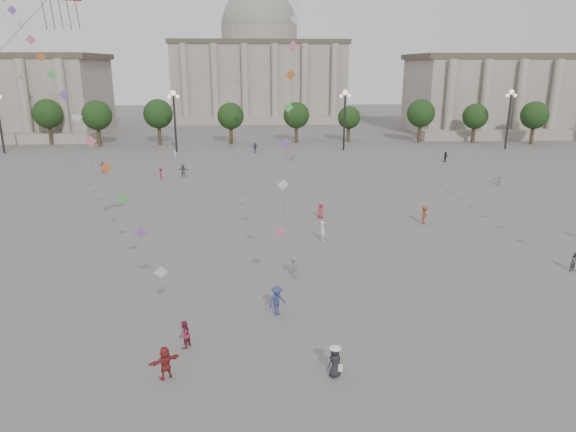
{
  "coord_description": "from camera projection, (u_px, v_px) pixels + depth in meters",
  "views": [
    {
      "loc": [
        0.09,
        -21.94,
        14.95
      ],
      "look_at": [
        1.87,
        12.0,
        4.88
      ],
      "focal_mm": 32.0,
      "sensor_mm": 36.0,
      "label": 1
    }
  ],
  "objects": [
    {
      "name": "ground",
      "position": [
        263.0,
        380.0,
        25.25
      ],
      "size": [
        360.0,
        360.0,
        0.0
      ],
      "primitive_type": "plane",
      "color": "#5B5956",
      "rests_on": "ground"
    },
    {
      "name": "hall_central",
      "position": [
        260.0,
        67.0,
        144.94
      ],
      "size": [
        48.3,
        34.3,
        35.5
      ],
      "color": "gray",
      "rests_on": "ground"
    },
    {
      "name": "tree_row",
      "position": [
        260.0,
        116.0,
        98.41
      ],
      "size": [
        137.12,
        5.12,
        8.0
      ],
      "color": "#35281A",
      "rests_on": "ground"
    },
    {
      "name": "lamp_post_mid_west",
      "position": [
        174.0,
        110.0,
        89.44
      ],
      "size": [
        2.0,
        0.9,
        10.65
      ],
      "color": "#262628",
      "rests_on": "ground"
    },
    {
      "name": "lamp_post_mid_east",
      "position": [
        345.0,
        109.0,
        90.94
      ],
      "size": [
        2.0,
        0.9,
        10.65
      ],
      "color": "#262628",
      "rests_on": "ground"
    },
    {
      "name": "lamp_post_far_east",
      "position": [
        510.0,
        108.0,
        92.45
      ],
      "size": [
        2.0,
        0.9,
        10.65
      ],
      "color": "#262628",
      "rests_on": "ground"
    },
    {
      "name": "person_crowd_0",
      "position": [
        255.0,
        148.0,
        90.06
      ],
      "size": [
        1.14,
        0.86,
        1.79
      ],
      "primitive_type": "imported",
      "rotation": [
        0.0,
        0.0,
        0.46
      ],
      "color": "navy",
      "rests_on": "ground"
    },
    {
      "name": "person_crowd_4",
      "position": [
        293.0,
        157.0,
        82.28
      ],
      "size": [
        1.39,
        1.11,
        1.48
      ],
      "primitive_type": "imported",
      "rotation": [
        0.0,
        0.0,
        3.72
      ],
      "color": "beige",
      "rests_on": "ground"
    },
    {
      "name": "person_crowd_6",
      "position": [
        294.0,
        267.0,
        37.23
      ],
      "size": [
        1.24,
        1.0,
        1.68
      ],
      "primitive_type": "imported",
      "rotation": [
        0.0,
        0.0,
        5.88
      ],
      "color": "slate",
      "rests_on": "ground"
    },
    {
      "name": "person_crowd_7",
      "position": [
        499.0,
        179.0,
        66.01
      ],
      "size": [
        1.46,
        0.65,
        1.52
      ],
      "primitive_type": "imported",
      "rotation": [
        0.0,
        0.0,
        3.0
      ],
      "color": "#B7B7B2",
      "rests_on": "ground"
    },
    {
      "name": "person_crowd_8",
      "position": [
        424.0,
        215.0,
        49.84
      ],
      "size": [
        1.25,
        1.33,
        1.81
      ],
      "primitive_type": "imported",
      "rotation": [
        0.0,
        0.0,
        0.9
      ],
      "color": "brown",
      "rests_on": "ground"
    },
    {
      "name": "person_crowd_9",
      "position": [
        445.0,
        157.0,
        81.79
      ],
      "size": [
        1.3,
        1.47,
        1.61
      ],
      "primitive_type": "imported",
      "rotation": [
        0.0,
        0.0,
        0.9
      ],
      "color": "black",
      "rests_on": "ground"
    },
    {
      "name": "person_crowd_10",
      "position": [
        175.0,
        156.0,
        82.64
      ],
      "size": [
        0.44,
        0.64,
        1.67
      ],
      "primitive_type": "imported",
      "rotation": [
        0.0,
        0.0,
        1.49
      ],
      "color": "silver",
      "rests_on": "ground"
    },
    {
      "name": "person_crowd_12",
      "position": [
        183.0,
        170.0,
        70.97
      ],
      "size": [
        1.67,
        1.1,
        1.72
      ],
      "primitive_type": "imported",
      "rotation": [
        0.0,
        0.0,
        2.73
      ],
      "color": "#57585C",
      "rests_on": "ground"
    },
    {
      "name": "person_crowd_13",
      "position": [
        322.0,
        231.0,
        45.06
      ],
      "size": [
        0.67,
        0.78,
        1.81
      ],
      "primitive_type": "imported",
      "rotation": [
        0.0,
        0.0,
        2.0
      ],
      "color": "silver",
      "rests_on": "ground"
    },
    {
      "name": "person_crowd_16",
      "position": [
        103.0,
        167.0,
        73.26
      ],
      "size": [
        1.08,
        0.8,
        1.71
      ],
      "primitive_type": "imported",
      "rotation": [
        0.0,
        0.0,
        0.43
      ],
      "color": "slate",
      "rests_on": "ground"
    },
    {
      "name": "person_crowd_17",
      "position": [
        161.0,
        174.0,
        68.8
      ],
      "size": [
        0.9,
        1.24,
        1.72
      ],
      "primitive_type": "imported",
      "rotation": [
        0.0,
        0.0,
        1.83
      ],
      "color": "maroon",
      "rests_on": "ground"
    },
    {
      "name": "person_crowd_18",
      "position": [
        321.0,
        211.0,
        51.81
      ],
      "size": [
        0.88,
        0.8,
        1.5
      ],
      "primitive_type": "imported",
      "rotation": [
        0.0,
        0.0,
        0.58
      ],
      "color": "#9C2A3B",
      "rests_on": "ground"
    },
    {
      "name": "tourist_2",
      "position": [
        165.0,
        363.0,
        25.23
      ],
      "size": [
        1.62,
        1.25,
        1.71
      ],
      "primitive_type": "imported",
      "rotation": [
        0.0,
        0.0,
        3.68
      ],
      "color": "maroon",
      "rests_on": "ground"
    },
    {
      "name": "kite_flyer_0",
      "position": [
        184.0,
        334.0,
        27.99
      ],
      "size": [
        0.91,
        0.97,
        1.59
      ],
      "primitive_type": "imported",
      "rotation": [
        0.0,
        0.0,
        4.18
      ],
      "color": "maroon",
      "rests_on": "ground"
    },
    {
      "name": "kite_flyer_1",
      "position": [
        277.0,
        301.0,
        31.64
      ],
      "size": [
        1.41,
        1.29,
        1.9
      ],
      "primitive_type": "imported",
      "rotation": [
        0.0,
        0.0,
        0.62
      ],
      "color": "navy",
      "rests_on": "ground"
    },
    {
      "name": "kite_flyer_2",
      "position": [
        575.0,
        262.0,
        38.44
      ],
      "size": [
        0.9,
        0.82,
        1.49
      ],
      "primitive_type": "imported",
      "rotation": [
        0.0,
        0.0,
        0.43
      ],
      "color": "#57575B",
      "rests_on": "ground"
    },
    {
      "name": "hat_person",
      "position": [
        335.0,
        361.0,
        25.37
      ],
      "size": [
        0.96,
        0.88,
        1.69
      ],
      "color": "black",
      "rests_on": "ground"
    },
    {
      "name": "dragon_kite",
      "position": [
        55.0,
        8.0,
        24.96
      ],
      "size": [
        7.51,
        6.45,
        24.08
      ],
      "color": "red",
      "rests_on": "ground"
    },
    {
      "name": "kite_train_west",
      "position": [
        5.0,
        4.0,
        45.74
      ],
      "size": [
        34.66,
        46.96,
        68.81
      ],
      "color": "#3F3F3F",
      "rests_on": "ground"
    }
  ]
}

